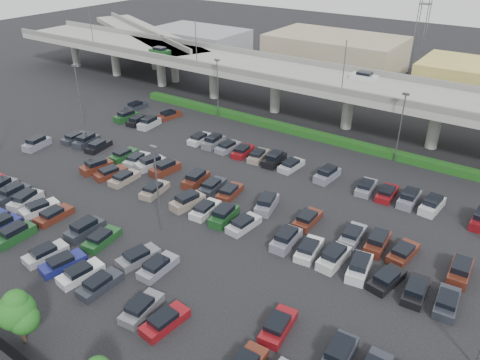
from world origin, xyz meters
name	(u,v)px	position (x,y,z in m)	size (l,w,h in m)	color
ground	(205,199)	(0.00, 0.00, 0.00)	(280.00, 280.00, 0.00)	black
overpass	(321,83)	(-0.22, 31.99, 6.97)	(150.00, 13.00, 15.80)	gray
on_ramp	(145,36)	(-52.10, 43.05, 6.86)	(50.93, 30.13, 8.80)	gray
hedge	(300,132)	(0.00, 25.00, 0.55)	(66.00, 1.60, 1.10)	#144213
tree_row	(5,305)	(0.70, -26.53, 3.52)	(65.07, 3.66, 5.94)	#332316
parked_cars	(182,204)	(-0.99, -3.27, 0.63)	(62.97, 41.67, 1.67)	navy
light_poles	(188,141)	(-4.13, 2.00, 6.24)	(66.90, 48.38, 10.30)	#4F4F54
distant_buildings	(440,73)	(12.38, 61.81, 3.74)	(138.00, 24.00, 9.00)	gray
comm_tower	(426,1)	(4.00, 74.00, 15.61)	(2.40, 2.40, 30.00)	#4F4F54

